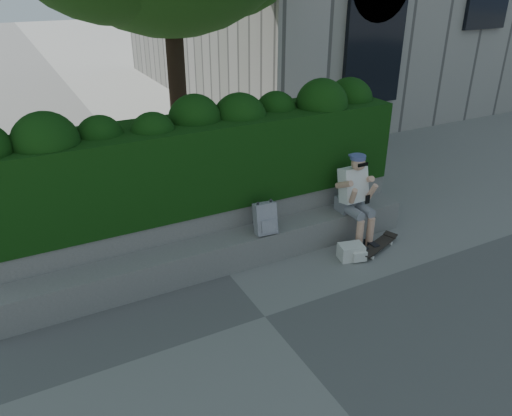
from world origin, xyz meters
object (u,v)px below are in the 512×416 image
backpack_plaid (265,218)px  person (355,195)px  skateboard (377,246)px  backpack_ground (351,252)px

backpack_plaid → person: bearing=2.1°
person → skateboard: person is taller
skateboard → backpack_ground: (-0.50, -0.01, 0.04)m
skateboard → backpack_ground: bearing=160.6°
person → backpack_ground: person is taller
person → skateboard: size_ratio=1.70×
skateboard → backpack_plaid: 1.81m
person → skateboard: 0.83m
person → backpack_plaid: size_ratio=3.10×
backpack_plaid → skateboard: bearing=-13.0°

